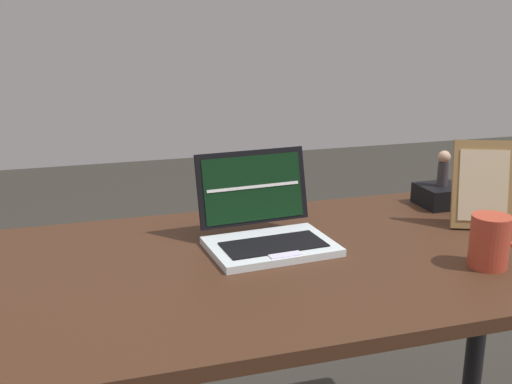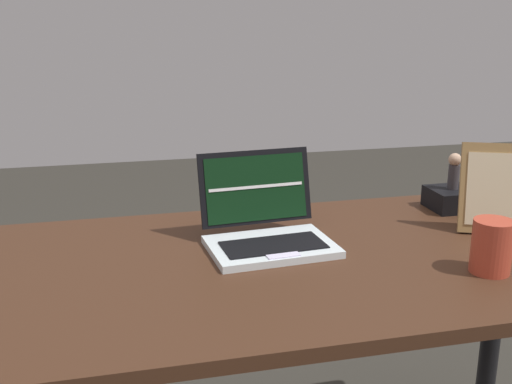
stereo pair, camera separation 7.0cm
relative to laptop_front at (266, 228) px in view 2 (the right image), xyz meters
The scene contains 6 objects.
desk 0.17m from the laptop_front, 50.75° to the right, with size 1.43×0.68×0.71m.
laptop_front is the anchor object (origin of this frame).
photo_frame 0.50m from the laptop_front, ahead, with size 0.14×0.10×0.20m.
figurine_stand 0.53m from the laptop_front, 14.99° to the left, with size 0.11×0.11×0.05m, color black.
figurine 0.53m from the laptop_front, 14.99° to the left, with size 0.03×0.03×0.09m.
coffee_mug 0.44m from the laptop_front, 31.78° to the right, with size 0.11×0.07×0.10m.
Camera 2 is at (-0.36, -1.09, 1.18)m, focal length 43.01 mm.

